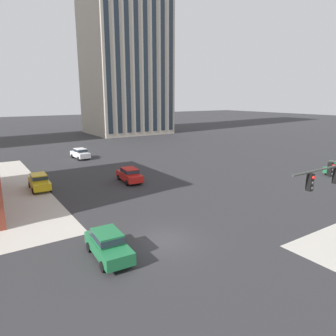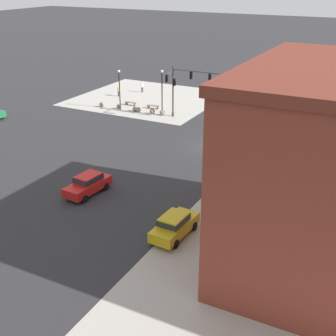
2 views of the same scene
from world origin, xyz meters
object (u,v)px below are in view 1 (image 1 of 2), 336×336
Objects in this scene: car_main_northbound_far at (130,174)px; car_cross_eastbound at (39,181)px; car_parked_curb at (108,244)px; car_main_northbound_near at (80,153)px.

car_main_northbound_far is 1.01× the size of car_cross_eastbound.
car_main_northbound_far is 17.61m from car_parked_curb.
car_main_northbound_far is (0.32, -17.12, 0.00)m from car_main_northbound_near.
car_main_northbound_near is 1.00× the size of car_parked_curb.
car_main_northbound_far is at bearing 59.20° from car_parked_curb.
car_cross_eastbound is (-9.49, 2.69, 0.00)m from car_main_northbound_far.
car_main_northbound_near is at bearing 74.91° from car_parked_curb.
car_main_northbound_near is at bearing 91.08° from car_main_northbound_far.
car_main_northbound_far is at bearing -88.92° from car_main_northbound_near.
car_main_northbound_near and car_parked_curb have the same top height.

